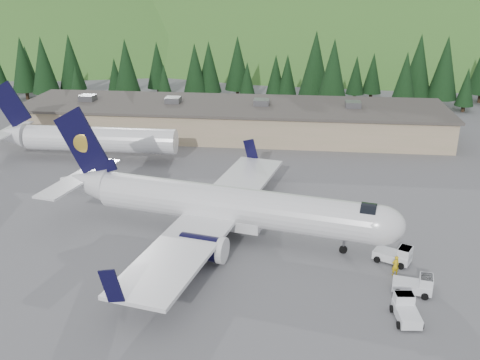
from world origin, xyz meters
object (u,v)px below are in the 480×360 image
at_px(second_airliner, 82,138).
at_px(baggage_tug_b, 396,255).
at_px(airliner, 223,206).
at_px(ramp_worker, 395,266).
at_px(baggage_tug_c, 406,310).
at_px(baggage_tug_a, 416,285).
at_px(terminal_building, 232,119).

height_order(second_airliner, baggage_tug_b, second_airliner).
height_order(airliner, ramp_worker, airliner).
bearing_deg(baggage_tug_c, baggage_tug_a, -26.87).
bearing_deg(baggage_tug_a, baggage_tug_c, -100.74).
bearing_deg(ramp_worker, baggage_tug_c, 69.13).
bearing_deg(baggage_tug_b, airliner, -166.82).
height_order(baggage_tug_b, terminal_building, terminal_building).
distance_m(baggage_tug_b, baggage_tug_c, 8.85).
relative_size(second_airliner, baggage_tug_c, 8.12).
relative_size(airliner, ramp_worker, 19.42).
bearing_deg(airliner, terminal_building, 107.85).
bearing_deg(ramp_worker, airliner, -39.75).
distance_m(second_airliner, baggage_tug_a, 51.82).
bearing_deg(second_airliner, terminal_building, 38.78).
xyz_separation_m(airliner, baggage_tug_c, (16.34, -12.70, -2.56)).
xyz_separation_m(airliner, ramp_worker, (16.52, -6.16, -2.37)).
distance_m(second_airliner, baggage_tug_c, 53.01).
distance_m(airliner, second_airliner, 32.29).
bearing_deg(ramp_worker, terminal_building, -84.34).
xyz_separation_m(baggage_tug_a, terminal_building, (-21.76, 46.70, 1.85)).
relative_size(airliner, second_airliner, 1.36).
bearing_deg(baggage_tug_a, baggage_tug_b, 110.89).
bearing_deg(terminal_building, baggage_tug_c, -68.12).
bearing_deg(baggage_tug_b, baggage_tug_c, -67.73).
xyz_separation_m(airliner, baggage_tug_b, (16.92, -3.87, -2.53)).
xyz_separation_m(second_airliner, baggage_tug_b, (40.77, -25.64, -2.52)).
height_order(airliner, second_airliner, airliner).
height_order(baggage_tug_a, ramp_worker, ramp_worker).
xyz_separation_m(airliner, second_airliner, (-23.85, 21.77, -0.01)).
relative_size(baggage_tug_a, ramp_worker, 1.81).
xyz_separation_m(second_airliner, baggage_tug_c, (40.18, -34.47, -2.55)).
relative_size(airliner, baggage_tug_a, 10.75).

